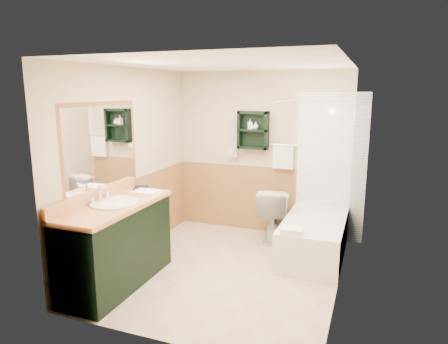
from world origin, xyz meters
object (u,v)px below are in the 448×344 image
bathtub (314,237)px  soap_bottle_a (250,127)px  vanity (117,244)px  vanity_book (133,180)px  wall_shelf (253,130)px  hair_dryer (234,152)px  toilet (273,214)px  soap_bottle_b (256,126)px

bathtub → soap_bottle_a: 1.82m
vanity → bathtub: vanity is taller
vanity_book → wall_shelf: bearing=30.1°
wall_shelf → hair_dryer: wall_shelf is taller
wall_shelf → vanity: 2.57m
soap_bottle_a → vanity_book: bearing=-123.6°
toilet → hair_dryer: bearing=-29.6°
wall_shelf → bathtub: size_ratio=0.37×
bathtub → toilet: 0.77m
hair_dryer → vanity: bearing=-105.3°
wall_shelf → vanity_book: 1.93m
hair_dryer → vanity_book: size_ratio=1.03×
vanity → hair_dryer: bearing=74.7°
vanity → soap_bottle_a: (0.85, 2.15, 1.13)m
vanity_book → soap_bottle_b: bearing=29.1°
hair_dryer → soap_bottle_a: size_ratio=1.63×
vanity → toilet: vanity is taller
bathtub → wall_shelf: bearing=150.0°
wall_shelf → bathtub: (1.03, -0.59, -1.30)m
vanity_book → soap_bottle_a: 1.92m
wall_shelf → vanity: wall_shelf is taller
hair_dryer → soap_bottle_a: soap_bottle_a is taller
wall_shelf → vanity: bearing=-112.6°
vanity → toilet: size_ratio=1.89×
wall_shelf → soap_bottle_b: size_ratio=5.17×
toilet → vanity_book: 2.07m
wall_shelf → vanity_book: size_ratio=2.36×
wall_shelf → toilet: bearing=-28.5°
hair_dryer → toilet: (0.68, -0.23, -0.82)m
vanity_book → hair_dryer: bearing=38.8°
wall_shelf → soap_bottle_b: 0.07m
bathtub → vanity_book: (-2.08, -0.94, 0.79)m
vanity → vanity_book: vanity_book is taller
hair_dryer → bathtub: bearing=-24.9°
bathtub → vanity_book: 2.42m
vanity_book → soap_bottle_a: size_ratio=1.58×
wall_shelf → soap_bottle_a: wall_shelf is taller
soap_bottle_b → vanity_book: bearing=-125.7°
vanity_book → soap_bottle_a: soap_bottle_a is taller
wall_shelf → soap_bottle_a: bearing=-173.5°
soap_bottle_a → hair_dryer: bearing=173.3°
hair_dryer → wall_shelf: bearing=-4.8°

